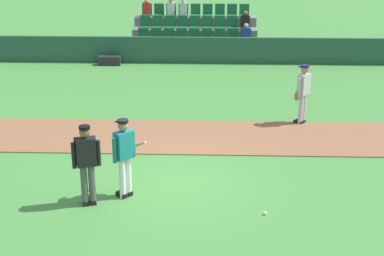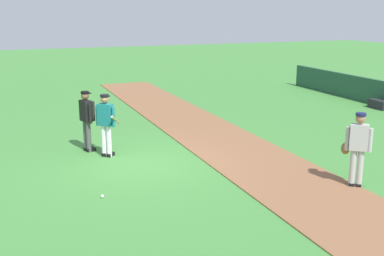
# 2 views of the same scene
# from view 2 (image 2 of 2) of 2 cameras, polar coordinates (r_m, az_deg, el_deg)

# --- Properties ---
(ground_plane) EXTENTS (80.00, 80.00, 0.00)m
(ground_plane) POSITION_cam_2_polar(r_m,az_deg,el_deg) (12.73, -6.22, -4.40)
(ground_plane) COLOR #42843A
(infield_dirt_path) EXTENTS (28.00, 2.60, 0.03)m
(infield_dirt_path) POSITION_cam_2_polar(r_m,az_deg,el_deg) (13.77, 5.81, -2.89)
(infield_dirt_path) COLOR brown
(infield_dirt_path) RESTS_ON ground
(batter_teal_jersey) EXTENTS (0.74, 0.68, 1.76)m
(batter_teal_jersey) POSITION_cam_2_polar(r_m,az_deg,el_deg) (13.31, -10.26, 0.61)
(batter_teal_jersey) COLOR white
(batter_teal_jersey) RESTS_ON ground
(umpire_home_plate) EXTENTS (0.56, 0.40, 1.76)m
(umpire_home_plate) POSITION_cam_2_polar(r_m,az_deg,el_deg) (13.93, -12.47, 1.23)
(umpire_home_plate) COLOR #4C4C4C
(umpire_home_plate) RESTS_ON ground
(runner_grey_jersey) EXTENTS (0.53, 0.54, 1.76)m
(runner_grey_jersey) POSITION_cam_2_polar(r_m,az_deg,el_deg) (11.46, 19.19, -2.19)
(runner_grey_jersey) COLOR #B2B2B2
(runner_grey_jersey) RESTS_ON ground
(baseball) EXTENTS (0.07, 0.07, 0.07)m
(baseball) POSITION_cam_2_polar(r_m,az_deg,el_deg) (10.70, -10.68, -8.03)
(baseball) COLOR white
(baseball) RESTS_ON ground
(equipment_bag) EXTENTS (0.90, 0.36, 0.36)m
(equipment_bag) POSITION_cam_2_polar(r_m,az_deg,el_deg) (21.13, 21.43, 2.64)
(equipment_bag) COLOR #232328
(equipment_bag) RESTS_ON ground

